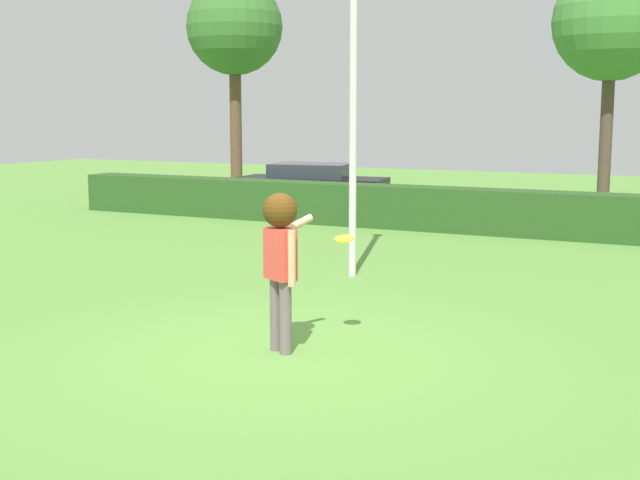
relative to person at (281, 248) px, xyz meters
name	(u,v)px	position (x,y,z in m)	size (l,w,h in m)	color
ground_plane	(279,352)	(-0.01, -0.04, -1.20)	(60.00, 60.00, 0.00)	#62983F
person	(281,248)	(0.00, 0.00, 0.00)	(0.51, 0.84, 1.81)	slate
frisbee	(344,239)	(0.43, 0.75, 0.03)	(0.23, 0.23, 0.07)	yellow
lamppost	(354,51)	(-1.12, 4.46, 2.46)	(0.24, 0.24, 6.68)	silver
hedge_row	(507,212)	(-0.01, 10.36, -0.70)	(23.12, 0.90, 0.99)	#294E1F
parked_car_black	(312,183)	(-6.38, 13.35, -0.51)	(4.40, 2.29, 1.25)	black
maple_tree	(234,29)	(-10.25, 15.52, 4.14)	(3.09, 3.09, 6.95)	brown
willow_tree	(611,24)	(1.41, 14.69, 3.70)	(2.96, 2.96, 6.42)	brown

